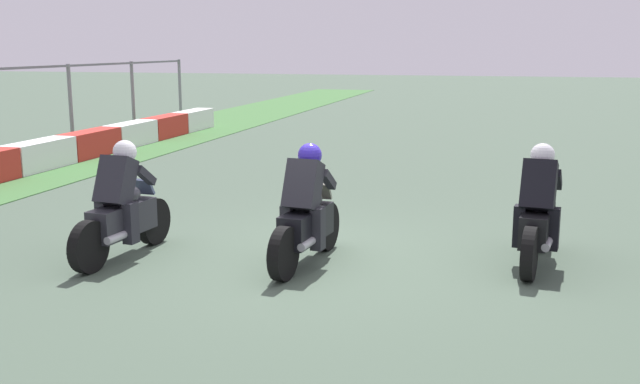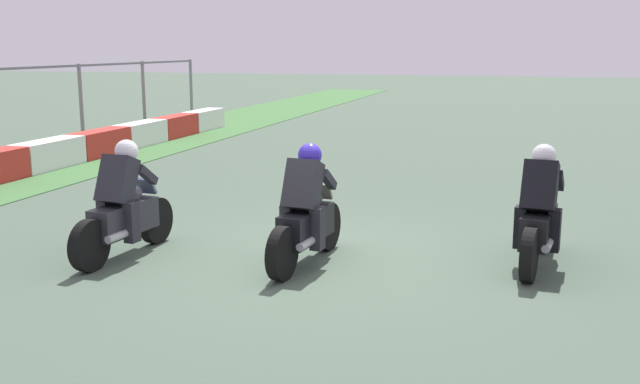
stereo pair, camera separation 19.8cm
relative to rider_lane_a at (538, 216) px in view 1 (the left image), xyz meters
name	(u,v)px [view 1 (the left image)]	position (x,y,z in m)	size (l,w,h in m)	color
ground_plane	(320,258)	(-0.42, 2.68, -0.62)	(120.00, 120.00, 0.00)	#445646
rider_lane_a	(538,216)	(0.00, 0.00, 0.00)	(2.04, 0.59, 1.51)	black
rider_lane_b	(306,215)	(-0.72, 2.77, 0.00)	(2.04, 0.57, 1.51)	black
rider_lane_c	(122,210)	(-1.05, 5.13, 0.00)	(2.04, 0.56, 1.51)	black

